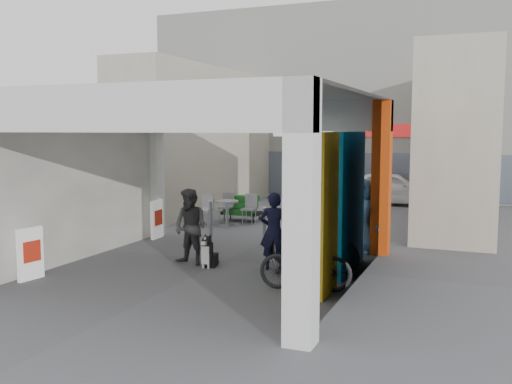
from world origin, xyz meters
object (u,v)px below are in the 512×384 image
at_px(cafe_set, 227,214).
at_px(white_van, 391,188).
at_px(bicycle_front, 314,244).
at_px(man_with_dog, 274,231).
at_px(man_crates, 355,187).
at_px(border_collie, 209,254).
at_px(produce_stand, 242,211).
at_px(man_elderly, 362,216).
at_px(bicycle_rear, 305,263).
at_px(man_back_turned, 191,227).

distance_m(cafe_set, white_van, 7.48).
bearing_deg(bicycle_front, white_van, 10.18).
relative_size(man_with_dog, white_van, 0.43).
relative_size(man_with_dog, man_crates, 0.97).
xyz_separation_m(border_collie, man_with_dog, (1.32, 0.32, 0.51)).
xyz_separation_m(produce_stand, man_crates, (2.75, 3.74, 0.51)).
distance_m(border_collie, man_elderly, 3.75).
xyz_separation_m(man_with_dog, bicycle_rear, (1.05, -1.21, -0.30)).
bearing_deg(man_back_turned, cafe_set, 117.64).
relative_size(man_elderly, man_crates, 1.05).
height_order(man_elderly, bicycle_front, man_elderly).
xyz_separation_m(man_with_dog, man_crates, (-0.35, 9.22, 0.03)).
bearing_deg(cafe_set, man_elderly, -28.43).
bearing_deg(man_elderly, bicycle_front, -99.64).
relative_size(man_elderly, bicycle_rear, 1.05).
xyz_separation_m(man_elderly, man_crates, (-1.69, 6.98, -0.04)).
relative_size(bicycle_front, bicycle_rear, 1.21).
relative_size(produce_stand, man_with_dog, 0.75).
bearing_deg(bicycle_front, man_with_dog, 121.91).
relative_size(produce_stand, border_collie, 1.68).
relative_size(border_collie, bicycle_front, 0.35).
relative_size(cafe_set, produce_stand, 1.26).
bearing_deg(man_back_turned, man_elderly, 49.67).
xyz_separation_m(man_crates, bicycle_front, (1.10, -8.91, -0.30)).
xyz_separation_m(border_collie, man_back_turned, (-0.46, 0.08, 0.52)).
bearing_deg(cafe_set, white_van, 58.68).
bearing_deg(man_crates, man_with_dog, 93.43).
relative_size(man_elderly, bicycle_front, 0.87).
relative_size(man_with_dog, bicycle_front, 0.80).
relative_size(cafe_set, man_crates, 0.91).
relative_size(produce_stand, man_elderly, 0.69).
bearing_deg(produce_stand, bicycle_front, -52.24).
distance_m(border_collie, man_crates, 9.61).
height_order(border_collie, man_with_dog, man_with_dog).
bearing_deg(bicycle_front, man_back_turned, 111.78).
xyz_separation_m(border_collie, bicycle_rear, (2.36, -0.88, 0.21)).
distance_m(man_back_turned, white_van, 11.61).
bearing_deg(bicycle_rear, man_crates, -2.65).
distance_m(man_back_turned, bicycle_rear, 3.00).
bearing_deg(border_collie, man_back_turned, 158.29).
bearing_deg(man_with_dog, man_back_turned, -8.36).
distance_m(produce_stand, bicycle_front, 6.46).
height_order(border_collie, white_van, white_van).
bearing_deg(man_crates, white_van, -116.08).
distance_m(cafe_set, bicycle_front, 5.97).
distance_m(man_with_dog, man_elderly, 2.62).
xyz_separation_m(man_elderly, white_van, (-0.71, 8.87, -0.23)).
bearing_deg(man_with_dog, man_elderly, -136.92).
bearing_deg(bicycle_rear, bicycle_front, 0.62).
relative_size(man_back_turned, bicycle_front, 0.81).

